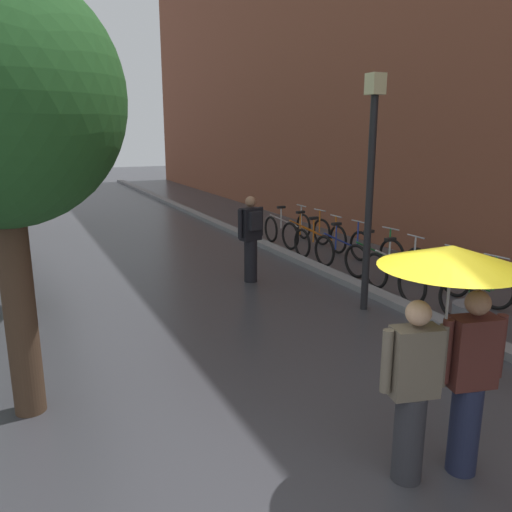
{
  "coord_description": "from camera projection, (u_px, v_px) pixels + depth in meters",
  "views": [
    {
      "loc": [
        -2.59,
        -2.94,
        2.95
      ],
      "look_at": [
        0.21,
        2.97,
        1.35
      ],
      "focal_mm": 36.18,
      "sensor_mm": 36.0,
      "label": 1
    }
  ],
  "objects": [
    {
      "name": "parked_bicycle_1",
      "position": [
        434.0,
        280.0,
        9.08
      ],
      "size": [
        1.09,
        0.71,
        0.96
      ],
      "color": "black",
      "rests_on": "ground"
    },
    {
      "name": "kerb_strip",
      "position": [
        245.0,
        236.0,
        14.46
      ],
      "size": [
        0.3,
        36.0,
        0.12
      ],
      "primitive_type": "cube",
      "color": "slate",
      "rests_on": "ground"
    },
    {
      "name": "parked_bicycle_3",
      "position": [
        375.0,
        257.0,
        10.76
      ],
      "size": [
        1.16,
        0.83,
        0.96
      ],
      "color": "black",
      "rests_on": "ground"
    },
    {
      "name": "litter_bin",
      "position": [
        468.0,
        336.0,
        6.5
      ],
      "size": [
        0.44,
        0.44,
        0.85
      ],
      "primitive_type": "cylinder",
      "color": "#4C4C51",
      "rests_on": "ground"
    },
    {
      "name": "ground_plane",
      "position": [
        384.0,
        488.0,
        4.36
      ],
      "size": [
        80.0,
        80.0,
        0.0
      ],
      "primitive_type": "plane",
      "color": "#38383D"
    },
    {
      "name": "parked_bicycle_6",
      "position": [
        306.0,
        233.0,
        13.24
      ],
      "size": [
        1.16,
        0.82,
        0.96
      ],
      "color": "black",
      "rests_on": "ground"
    },
    {
      "name": "couple_under_umbrella",
      "position": [
        447.0,
        325.0,
        4.22
      ],
      "size": [
        1.17,
        1.17,
        2.06
      ],
      "color": "#2D2D33",
      "rests_on": "ground"
    },
    {
      "name": "pedestrian_walking_midground",
      "position": [
        251.0,
        237.0,
        10.11
      ],
      "size": [
        0.58,
        0.38,
        1.71
      ],
      "color": "black",
      "rests_on": "ground"
    },
    {
      "name": "parked_bicycle_2",
      "position": [
        397.0,
        266.0,
        10.0
      ],
      "size": [
        1.09,
        0.71,
        0.96
      ],
      "color": "black",
      "rests_on": "ground"
    },
    {
      "name": "street_tree_3",
      "position": [
        3.0,
        108.0,
        13.83
      ],
      "size": [
        2.81,
        2.81,
        5.25
      ],
      "color": "#473323",
      "rests_on": "ground"
    },
    {
      "name": "street_tree_1",
      "position": [
        2.0,
        98.0,
        7.93
      ],
      "size": [
        2.64,
        2.64,
        4.92
      ],
      "color": "#473323",
      "rests_on": "ground"
    },
    {
      "name": "parked_bicycle_0",
      "position": [
        477.0,
        293.0,
        8.37
      ],
      "size": [
        1.16,
        0.83,
        0.96
      ],
      "color": "black",
      "rests_on": "ground"
    },
    {
      "name": "street_lamp_post",
      "position": [
        371.0,
        175.0,
        8.2
      ],
      "size": [
        0.24,
        0.24,
        3.79
      ],
      "color": "black",
      "rests_on": "ground"
    },
    {
      "name": "parked_bicycle_7",
      "position": [
        287.0,
        227.0,
        14.07
      ],
      "size": [
        1.09,
        0.72,
        0.96
      ],
      "color": "black",
      "rests_on": "ground"
    },
    {
      "name": "parked_bicycle_5",
      "position": [
        320.0,
        240.0,
        12.35
      ],
      "size": [
        1.09,
        0.72,
        0.96
      ],
      "color": "black",
      "rests_on": "ground"
    },
    {
      "name": "parked_bicycle_4",
      "position": [
        343.0,
        247.0,
        11.61
      ],
      "size": [
        1.13,
        0.78,
        0.96
      ],
      "color": "black",
      "rests_on": "ground"
    },
    {
      "name": "building_facade",
      "position": [
        446.0,
        16.0,
        15.79
      ],
      "size": [
        8.0,
        36.0,
        12.69
      ],
      "primitive_type": "cube",
      "color": "brown",
      "rests_on": "ground"
    }
  ]
}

